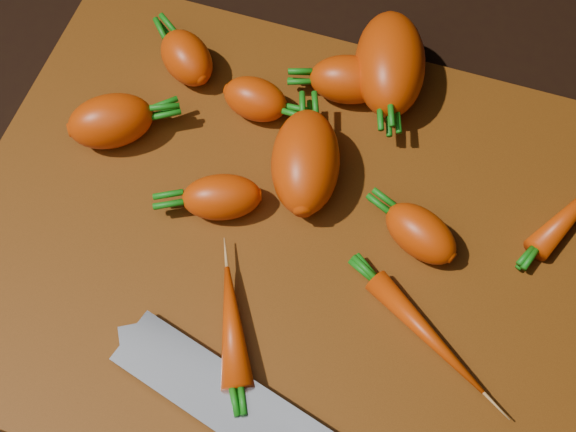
% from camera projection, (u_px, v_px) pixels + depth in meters
% --- Properties ---
extents(ground, '(2.00, 2.00, 0.01)m').
position_uv_depth(ground, '(284.00, 247.00, 0.63)').
color(ground, black).
extents(cutting_board, '(0.50, 0.40, 0.01)m').
position_uv_depth(cutting_board, '(284.00, 241.00, 0.62)').
color(cutting_board, brown).
rests_on(cutting_board, ground).
extents(carrot_0, '(0.08, 0.07, 0.04)m').
position_uv_depth(carrot_0, '(111.00, 121.00, 0.64)').
color(carrot_0, '#C33400').
rests_on(carrot_0, cutting_board).
extents(carrot_1, '(0.07, 0.07, 0.04)m').
position_uv_depth(carrot_1, '(187.00, 58.00, 0.67)').
color(carrot_1, '#C33400').
rests_on(carrot_1, cutting_board).
extents(carrot_2, '(0.08, 0.11, 0.06)m').
position_uv_depth(carrot_2, '(390.00, 64.00, 0.66)').
color(carrot_2, '#C33400').
rests_on(carrot_2, cutting_board).
extents(carrot_3, '(0.07, 0.10, 0.05)m').
position_uv_depth(carrot_3, '(306.00, 162.00, 0.62)').
color(carrot_3, '#C33400').
rests_on(carrot_3, cutting_board).
extents(carrot_4, '(0.07, 0.05, 0.04)m').
position_uv_depth(carrot_4, '(349.00, 80.00, 0.66)').
color(carrot_4, '#C33400').
rests_on(carrot_4, cutting_board).
extents(carrot_5, '(0.06, 0.04, 0.04)m').
position_uv_depth(carrot_5, '(255.00, 99.00, 0.66)').
color(carrot_5, '#C33400').
rests_on(carrot_5, cutting_board).
extents(carrot_6, '(0.07, 0.06, 0.04)m').
position_uv_depth(carrot_6, '(421.00, 233.00, 0.60)').
color(carrot_6, '#C33400').
rests_on(carrot_6, cutting_board).
extents(carrot_7, '(0.07, 0.10, 0.02)m').
position_uv_depth(carrot_7, '(575.00, 209.00, 0.62)').
color(carrot_7, '#C33400').
rests_on(carrot_7, cutting_board).
extents(carrot_8, '(0.10, 0.07, 0.02)m').
position_uv_depth(carrot_8, '(427.00, 334.00, 0.57)').
color(carrot_8, '#C33400').
rests_on(carrot_8, cutting_board).
extents(carrot_9, '(0.06, 0.09, 0.02)m').
position_uv_depth(carrot_9, '(232.00, 326.00, 0.57)').
color(carrot_9, '#C33400').
rests_on(carrot_9, cutting_board).
extents(carrot_10, '(0.07, 0.06, 0.04)m').
position_uv_depth(carrot_10, '(222.00, 197.00, 0.61)').
color(carrot_10, '#C33400').
rests_on(carrot_10, cutting_board).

